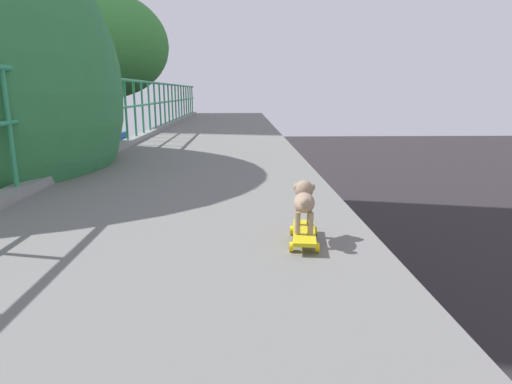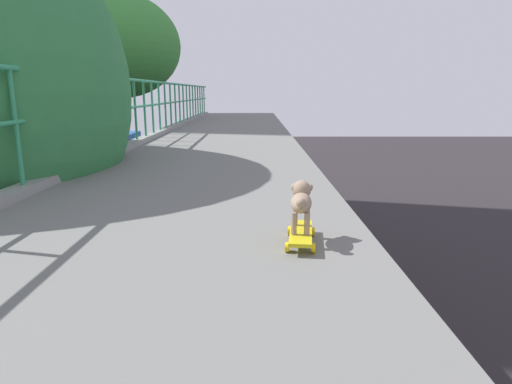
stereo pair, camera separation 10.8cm
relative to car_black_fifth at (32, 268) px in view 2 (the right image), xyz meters
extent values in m
cube|color=slate|center=(6.56, -11.11, 4.43)|extent=(3.13, 37.34, 0.40)
cylinder|color=#2E9060|center=(5.04, -9.05, 5.27)|extent=(0.04, 0.04, 1.09)
cylinder|color=#2E9060|center=(5.04, -8.37, 5.27)|extent=(0.04, 0.04, 1.09)
cylinder|color=#2E9060|center=(5.04, -7.68, 5.27)|extent=(0.04, 0.04, 1.09)
cylinder|color=#2E9060|center=(5.04, -6.99, 5.27)|extent=(0.04, 0.04, 1.09)
cylinder|color=#2E9060|center=(5.04, -6.31, 5.27)|extent=(0.04, 0.04, 1.09)
cylinder|color=#2E9060|center=(5.04, -5.62, 5.27)|extent=(0.04, 0.04, 1.09)
cylinder|color=#2E9060|center=(5.04, -4.93, 5.27)|extent=(0.04, 0.04, 1.09)
cylinder|color=#2E9060|center=(5.04, -4.25, 5.27)|extent=(0.04, 0.04, 1.09)
cylinder|color=#2E9060|center=(5.04, -3.56, 5.27)|extent=(0.04, 0.04, 1.09)
cylinder|color=#2E9060|center=(5.04, -2.87, 5.27)|extent=(0.04, 0.04, 1.09)
cylinder|color=#2E9060|center=(5.04, -2.19, 5.27)|extent=(0.04, 0.04, 1.09)
cylinder|color=#2E9060|center=(5.04, -1.50, 5.27)|extent=(0.04, 0.04, 1.09)
cylinder|color=#2E9060|center=(5.04, -0.82, 5.27)|extent=(0.04, 0.04, 1.09)
cylinder|color=#2E9060|center=(5.04, -0.13, 5.27)|extent=(0.04, 0.04, 1.09)
cylinder|color=#2E9060|center=(5.04, 0.56, 5.27)|extent=(0.04, 0.04, 1.09)
cylinder|color=#2E9060|center=(5.04, 1.24, 5.27)|extent=(0.04, 0.04, 1.09)
cylinder|color=#2E9060|center=(5.04, 1.93, 5.27)|extent=(0.04, 0.04, 1.09)
cylinder|color=#2E9060|center=(5.04, 2.62, 5.27)|extent=(0.04, 0.04, 1.09)
cylinder|color=#2E9060|center=(5.04, 3.30, 5.27)|extent=(0.04, 0.04, 1.09)
cylinder|color=#2E9060|center=(5.04, 3.99, 5.27)|extent=(0.04, 0.04, 1.09)
cylinder|color=#2E9060|center=(5.04, 4.68, 5.27)|extent=(0.04, 0.04, 1.09)
cylinder|color=#2E9060|center=(5.04, 5.36, 5.27)|extent=(0.04, 0.04, 1.09)
cylinder|color=#2E9060|center=(5.04, 6.05, 5.27)|extent=(0.04, 0.04, 1.09)
cube|color=black|center=(0.00, 0.05, -0.12)|extent=(1.68, 4.00, 0.68)
cube|color=#1E232B|center=(0.00, -0.18, 0.49)|extent=(1.52, 1.69, 0.54)
cylinder|color=black|center=(0.80, 1.32, -0.34)|extent=(0.23, 0.62, 0.62)
cylinder|color=black|center=(-0.80, 1.32, -0.34)|extent=(0.23, 0.62, 0.62)
cylinder|color=black|center=(0.80, -1.22, -0.34)|extent=(0.23, 0.62, 0.62)
cylinder|color=black|center=(-2.51, 5.00, -0.32)|extent=(0.19, 0.66, 0.66)
cube|color=slate|center=(0.00, 6.30, -0.10)|extent=(1.64, 4.60, 0.61)
cube|color=#1E232B|center=(0.00, 5.91, 0.48)|extent=(1.47, 2.26, 0.54)
cylinder|color=black|center=(0.78, 7.67, -0.31)|extent=(0.23, 0.67, 0.67)
cylinder|color=black|center=(-0.78, 7.67, -0.31)|extent=(0.23, 0.67, 0.67)
cylinder|color=black|center=(0.78, 4.92, -0.31)|extent=(0.23, 0.67, 0.67)
cylinder|color=black|center=(-0.78, 4.92, -0.31)|extent=(0.23, 0.67, 0.67)
cube|color=#114F95|center=(-3.56, 17.67, 1.04)|extent=(2.60, 10.42, 2.81)
cube|color=black|center=(-3.56, 17.67, 1.53)|extent=(2.62, 9.59, 0.70)
cylinder|color=black|center=(-2.31, 21.32, -0.16)|extent=(0.28, 0.96, 0.96)
cylinder|color=black|center=(-4.81, 21.32, -0.16)|extent=(0.28, 0.96, 0.96)
cylinder|color=black|center=(-2.31, 14.81, -0.16)|extent=(0.28, 0.96, 0.96)
cylinder|color=black|center=(-4.81, 14.81, -0.16)|extent=(0.28, 0.96, 0.96)
cylinder|color=#4B3829|center=(2.60, 2.07, 2.63)|extent=(0.43, 0.43, 6.56)
ellipsoid|color=#3B8838|center=(2.60, 2.07, 7.10)|extent=(4.31, 4.31, 3.45)
cube|color=gold|center=(7.60, -10.45, 4.70)|extent=(0.20, 0.52, 0.02)
cylinder|color=yellow|center=(7.70, -10.30, 4.66)|extent=(0.03, 0.06, 0.06)
cylinder|color=yellow|center=(7.54, -10.28, 4.66)|extent=(0.03, 0.06, 0.06)
cylinder|color=yellow|center=(7.66, -10.62, 4.66)|extent=(0.03, 0.06, 0.06)
cylinder|color=yellow|center=(7.50, -10.60, 4.66)|extent=(0.03, 0.06, 0.06)
cylinder|color=gray|center=(7.65, -10.33, 4.78)|extent=(0.04, 0.04, 0.15)
cylinder|color=gray|center=(7.57, -10.32, 4.78)|extent=(0.04, 0.04, 0.15)
cylinder|color=gray|center=(7.63, -10.53, 4.78)|extent=(0.04, 0.04, 0.15)
cylinder|color=gray|center=(7.54, -10.52, 4.78)|extent=(0.04, 0.04, 0.15)
ellipsoid|color=gray|center=(7.60, -10.42, 4.89)|extent=(0.17, 0.29, 0.12)
sphere|color=gray|center=(7.61, -10.31, 4.96)|extent=(0.13, 0.13, 0.13)
ellipsoid|color=#936D62|center=(7.62, -10.25, 4.95)|extent=(0.05, 0.06, 0.04)
sphere|color=gray|center=(7.66, -10.32, 4.97)|extent=(0.05, 0.05, 0.05)
sphere|color=gray|center=(7.56, -10.30, 4.97)|extent=(0.05, 0.05, 0.05)
sphere|color=gray|center=(7.58, -10.57, 4.93)|extent=(0.06, 0.06, 0.06)
camera|label=1|loc=(7.19, -13.15, 5.60)|focal=30.38mm
camera|label=2|loc=(7.30, -13.15, 5.60)|focal=30.38mm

